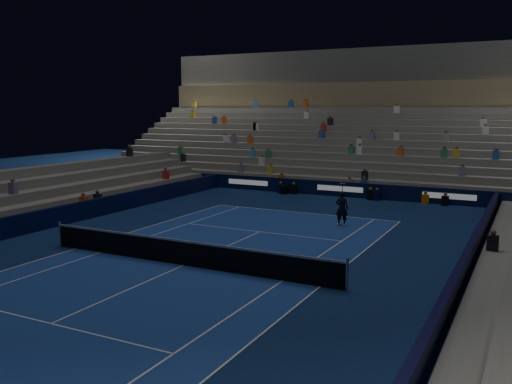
{
  "coord_description": "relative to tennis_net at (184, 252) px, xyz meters",
  "views": [
    {
      "loc": [
        11.59,
        -16.61,
        5.88
      ],
      "look_at": [
        0.0,
        6.0,
        2.0
      ],
      "focal_mm": 38.46,
      "sensor_mm": 36.0,
      "label": 1
    }
  ],
  "objects": [
    {
      "name": "ground",
      "position": [
        0.0,
        0.0,
        -0.5
      ],
      "size": [
        90.0,
        90.0,
        0.0
      ],
      "primitive_type": "plane",
      "color": "#0C204B",
      "rests_on": "ground"
    },
    {
      "name": "tennis_player",
      "position": [
        3.05,
        9.55,
        0.39
      ],
      "size": [
        0.67,
        0.46,
        1.78
      ],
      "primitive_type": "imported",
      "rotation": [
        0.0,
        0.0,
        3.19
      ],
      "color": "black",
      "rests_on": "ground"
    },
    {
      "name": "sponsor_barrier_east",
      "position": [
        9.7,
        0.0,
        -0.0
      ],
      "size": [
        0.25,
        37.0,
        1.0
      ],
      "primitive_type": "cube",
      "color": "black",
      "rests_on": "ground"
    },
    {
      "name": "tennis_net",
      "position": [
        0.0,
        0.0,
        0.0
      ],
      "size": [
        12.9,
        0.1,
        1.1
      ],
      "color": "#B2B2B7",
      "rests_on": "ground"
    },
    {
      "name": "broadcast_camera",
      "position": [
        -3.81,
        17.8,
        -0.2
      ],
      "size": [
        0.45,
        0.9,
        0.59
      ],
      "color": "black",
      "rests_on": "ground"
    },
    {
      "name": "sponsor_barrier_far",
      "position": [
        0.0,
        18.5,
        -0.0
      ],
      "size": [
        44.0,
        0.25,
        1.0
      ],
      "primitive_type": "cube",
      "color": "black",
      "rests_on": "ground"
    },
    {
      "name": "grandstand_main",
      "position": [
        0.0,
        27.9,
        2.87
      ],
      "size": [
        44.0,
        15.2,
        11.2
      ],
      "color": "slate",
      "rests_on": "ground"
    },
    {
      "name": "sponsor_barrier_west",
      "position": [
        -9.7,
        0.0,
        -0.0
      ],
      "size": [
        0.25,
        37.0,
        1.0
      ],
      "primitive_type": "cube",
      "color": "#080B33",
      "rests_on": "ground"
    },
    {
      "name": "court_surface",
      "position": [
        0.0,
        0.0,
        -0.5
      ],
      "size": [
        10.97,
        23.77,
        0.01
      ],
      "primitive_type": "cube",
      "color": "navy",
      "rests_on": "ground"
    }
  ]
}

